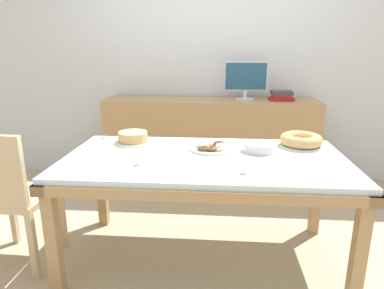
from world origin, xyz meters
The scene contains 14 objects.
ground_plane centered at (0.00, 0.00, 0.00)m, with size 12.00×12.00×0.00m, color tan.
wall_back centered at (0.00, 1.68, 1.30)m, with size 8.00×0.10×2.60m, color silver.
dining_table centered at (0.00, 0.00, 0.66)m, with size 1.83×0.96×0.75m.
chair centered at (-1.24, -0.18, 0.52)m, with size 0.43×0.43×0.94m.
sideboard centered at (0.00, 1.38, 0.45)m, with size 2.16×0.44×0.91m.
computer_monitor centered at (0.34, 1.37, 1.10)m, with size 0.42×0.20×0.38m.
book_stack centered at (0.70, 1.38, 0.96)m, with size 0.24×0.17×0.10m.
cake_chocolate_round centered at (-0.54, 0.28, 0.78)m, with size 0.28×0.28×0.08m.
cake_golden_bundt centered at (0.66, 0.28, 0.79)m, with size 0.29×0.29×0.09m.
pastry_platter centered at (0.04, 0.16, 0.76)m, with size 0.30×0.30×0.04m.
plate_stack centered at (0.36, 0.14, 0.78)m, with size 0.21×0.21×0.06m.
tealight_centre centered at (-0.78, 0.38, 0.76)m, with size 0.04×0.04×0.04m.
tealight_near_front centered at (0.23, -0.30, 0.76)m, with size 0.04×0.04×0.04m.
tealight_right_edge centered at (-0.39, -0.20, 0.76)m, with size 0.04×0.04×0.04m.
Camera 1 is at (0.08, -2.09, 1.42)m, focal length 32.00 mm.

